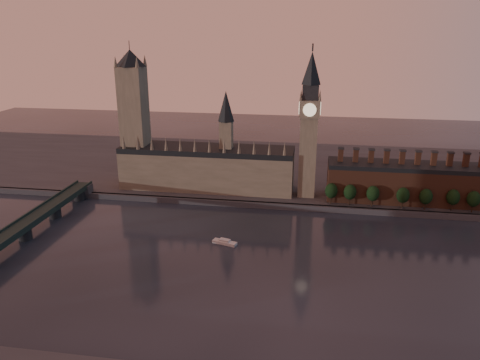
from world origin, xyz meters
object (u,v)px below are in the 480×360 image
object	(u,v)px
westminster_bridge	(3,242)
river_boat	(225,242)
big_ben	(309,124)
victoria_tower	(134,114)

from	to	relation	value
westminster_bridge	river_boat	world-z (taller)	westminster_bridge
big_ben	river_boat	world-z (taller)	big_ben
big_ben	westminster_bridge	bearing A→B (deg)	-145.67
victoria_tower	big_ben	xyz separation A→B (m)	(130.00, -5.00, -2.26)
westminster_bridge	river_boat	bearing A→B (deg)	15.14
westminster_bridge	victoria_tower	bearing A→B (deg)	73.44
victoria_tower	westminster_bridge	world-z (taller)	victoria_tower
big_ben	westminster_bridge	xyz separation A→B (m)	(-165.00, -112.70, -49.39)
westminster_bridge	river_boat	size ratio (longest dim) A/B	13.11
westminster_bridge	river_boat	xyz separation A→B (m)	(119.69, 32.39, -6.31)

